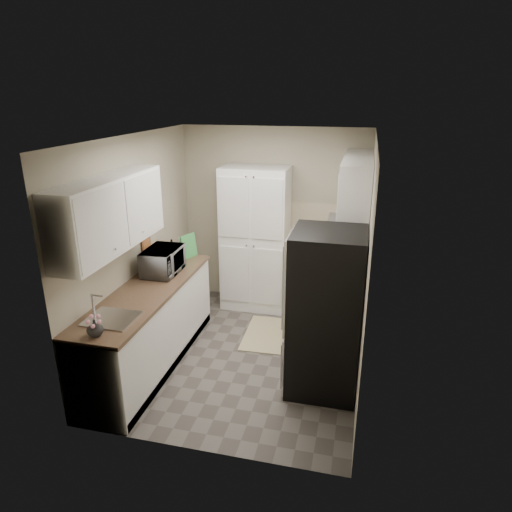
% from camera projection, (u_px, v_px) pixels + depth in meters
% --- Properties ---
extents(ground, '(3.20, 3.20, 0.00)m').
position_uv_depth(ground, '(246.00, 353.00, 5.42)').
color(ground, '#56514C').
rests_on(ground, ground).
extents(room_shell, '(2.64, 3.24, 2.52)m').
position_uv_depth(room_shell, '(243.00, 221.00, 4.86)').
color(room_shell, '#B3AA90').
rests_on(room_shell, ground).
extents(pantry_cabinet, '(0.90, 0.55, 2.00)m').
position_uv_depth(pantry_cabinet, '(255.00, 239.00, 6.32)').
color(pantry_cabinet, white).
rests_on(pantry_cabinet, ground).
extents(base_cabinet_left, '(0.60, 2.30, 0.88)m').
position_uv_depth(base_cabinet_left, '(150.00, 328.00, 5.09)').
color(base_cabinet_left, white).
rests_on(base_cabinet_left, ground).
extents(countertop_left, '(0.63, 2.33, 0.04)m').
position_uv_depth(countertop_left, '(147.00, 291.00, 4.94)').
color(countertop_left, brown).
rests_on(countertop_left, base_cabinet_left).
extents(base_cabinet_right, '(0.60, 0.80, 0.88)m').
position_uv_depth(base_cabinet_right, '(339.00, 288.00, 6.14)').
color(base_cabinet_right, white).
rests_on(base_cabinet_right, ground).
extents(countertop_right, '(0.63, 0.83, 0.04)m').
position_uv_depth(countertop_right, '(341.00, 256.00, 5.98)').
color(countertop_right, brown).
rests_on(countertop_right, base_cabinet_right).
extents(electric_range, '(0.71, 0.78, 1.13)m').
position_uv_depth(electric_range, '(333.00, 311.00, 5.40)').
color(electric_range, '#B7B7BC').
rests_on(electric_range, ground).
extents(refrigerator, '(0.70, 0.72, 1.70)m').
position_uv_depth(refrigerator, '(326.00, 313.00, 4.55)').
color(refrigerator, '#B7B7BC').
rests_on(refrigerator, ground).
extents(microwave, '(0.38, 0.55, 0.30)m').
position_uv_depth(microwave, '(163.00, 261.00, 5.31)').
color(microwave, silver).
rests_on(microwave, countertop_left).
extents(wine_bottle, '(0.07, 0.07, 0.27)m').
position_uv_depth(wine_bottle, '(172.00, 252.00, 5.65)').
color(wine_bottle, black).
rests_on(wine_bottle, countertop_left).
extents(flower_vase, '(0.18, 0.18, 0.15)m').
position_uv_depth(flower_vase, '(95.00, 328.00, 3.96)').
color(flower_vase, silver).
rests_on(flower_vase, countertop_left).
extents(cutting_board, '(0.11, 0.23, 0.30)m').
position_uv_depth(cutting_board, '(189.00, 246.00, 5.82)').
color(cutting_board, green).
rests_on(cutting_board, countertop_left).
extents(toaster_oven, '(0.40, 0.45, 0.21)m').
position_uv_depth(toaster_oven, '(347.00, 246.00, 5.95)').
color(toaster_oven, '#B9B9BE').
rests_on(toaster_oven, countertop_right).
extents(fruit_basket, '(0.32, 0.32, 0.12)m').
position_uv_depth(fruit_basket, '(348.00, 234.00, 5.91)').
color(fruit_basket, '#EE3C0D').
rests_on(fruit_basket, toaster_oven).
extents(kitchen_mat, '(0.60, 0.93, 0.01)m').
position_uv_depth(kitchen_mat, '(268.00, 334.00, 5.83)').
color(kitchen_mat, '#C5B886').
rests_on(kitchen_mat, ground).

